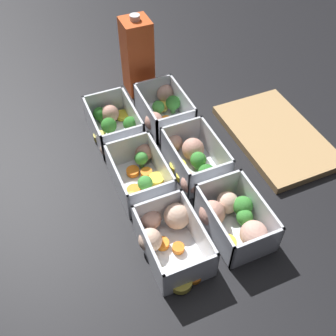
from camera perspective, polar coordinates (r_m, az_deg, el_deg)
ground_plane at (r=0.83m, az=-0.00°, el=-1.14°), size 4.00×4.00×0.00m
container_near_left at (r=0.91m, az=-7.80°, el=6.06°), size 0.16×0.12×0.07m
container_near_center at (r=0.80m, az=-3.84°, el=-0.95°), size 0.16×0.11×0.07m
container_near_right at (r=0.71m, az=0.11°, el=-9.74°), size 0.18×0.13×0.07m
container_far_left at (r=0.95m, az=-0.70°, el=8.61°), size 0.16×0.11×0.07m
container_far_center at (r=0.82m, az=3.71°, el=1.05°), size 0.17×0.11×0.07m
container_far_right at (r=0.74m, az=9.58°, el=-7.15°), size 0.16×0.11×0.07m
juice_carton at (r=1.00m, az=-4.47°, el=15.85°), size 0.07×0.07×0.20m
cutting_board at (r=0.93m, az=15.37°, el=4.53°), size 0.28×0.18×0.02m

